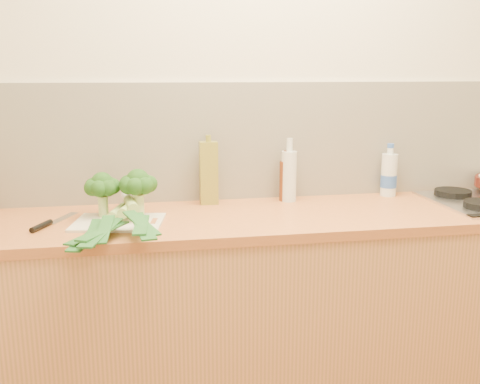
% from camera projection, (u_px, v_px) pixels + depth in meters
% --- Properties ---
extents(room_shell, '(3.50, 3.50, 3.50)m').
position_uv_depth(room_shell, '(267.00, 141.00, 2.49)').
color(room_shell, beige).
rests_on(room_shell, ground).
extents(counter, '(3.20, 0.62, 0.90)m').
position_uv_depth(counter, '(280.00, 310.00, 2.37)').
color(counter, tan).
rests_on(counter, ground).
extents(chopping_board, '(0.38, 0.31, 0.01)m').
position_uv_depth(chopping_board, '(119.00, 222.00, 2.11)').
color(chopping_board, beige).
rests_on(chopping_board, counter).
extents(broccoli_left, '(0.14, 0.15, 0.18)m').
position_uv_depth(broccoli_left, '(102.00, 187.00, 2.15)').
color(broccoli_left, '#ABC874').
rests_on(broccoli_left, chopping_board).
extents(broccoli_right, '(0.15, 0.16, 0.19)m').
position_uv_depth(broccoli_right, '(138.00, 184.00, 2.16)').
color(broccoli_right, '#ABC874').
rests_on(broccoli_right, chopping_board).
extents(leek_front, '(0.22, 0.67, 0.04)m').
position_uv_depth(leek_front, '(112.00, 217.00, 2.08)').
color(leek_front, white).
rests_on(leek_front, chopping_board).
extents(leek_mid, '(0.22, 0.66, 0.04)m').
position_uv_depth(leek_mid, '(122.00, 214.00, 2.05)').
color(leek_mid, white).
rests_on(leek_mid, chopping_board).
extents(leek_back, '(0.15, 0.70, 0.04)m').
position_uv_depth(leek_back, '(133.00, 208.00, 2.07)').
color(leek_back, white).
rests_on(leek_back, chopping_board).
extents(chefs_knife, '(0.15, 0.29, 0.02)m').
position_uv_depth(chefs_knife, '(47.00, 224.00, 2.07)').
color(chefs_knife, silver).
rests_on(chefs_knife, counter).
extents(oil_tin, '(0.08, 0.05, 0.31)m').
position_uv_depth(oil_tin, '(209.00, 173.00, 2.40)').
color(oil_tin, olive).
rests_on(oil_tin, counter).
extents(glass_bottle, '(0.07, 0.07, 0.29)m').
position_uv_depth(glass_bottle, '(289.00, 175.00, 2.46)').
color(glass_bottle, silver).
rests_on(glass_bottle, counter).
extents(amber_bottle, '(0.06, 0.06, 0.24)m').
position_uv_depth(amber_bottle, '(286.00, 180.00, 2.47)').
color(amber_bottle, '#612D12').
rests_on(amber_bottle, counter).
extents(water_bottle, '(0.08, 0.08, 0.23)m').
position_uv_depth(water_bottle, '(389.00, 176.00, 2.57)').
color(water_bottle, silver).
rests_on(water_bottle, counter).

